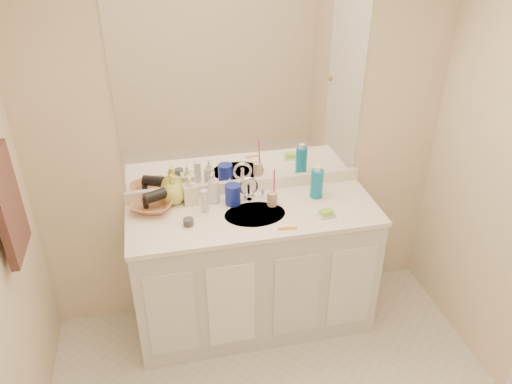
{
  "coord_description": "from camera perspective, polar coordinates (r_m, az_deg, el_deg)",
  "views": [
    {
      "loc": [
        -0.53,
        -1.44,
        2.5
      ],
      "look_at": [
        0.0,
        0.97,
        1.05
      ],
      "focal_mm": 35.0,
      "sensor_mm": 36.0,
      "label": 1
    }
  ],
  "objects": [
    {
      "name": "soap_bottle_white",
      "position": [
        3.06,
        -4.91,
        0.51
      ],
      "size": [
        0.1,
        0.1,
        0.2
      ],
      "primitive_type": "imported",
      "rotation": [
        0.0,
        0.0,
        -0.38
      ],
      "color": "white",
      "rests_on": "countertop"
    },
    {
      "name": "wicker_basket",
      "position": [
        3.08,
        -11.73,
        -1.43
      ],
      "size": [
        0.31,
        0.31,
        0.06
      ],
      "primitive_type": "imported",
      "rotation": [
        0.0,
        0.0,
        -0.28
      ],
      "color": "#AF6D46",
      "rests_on": "countertop"
    },
    {
      "name": "dark_jar",
      "position": [
        2.9,
        -7.73,
        -3.42
      ],
      "size": [
        0.07,
        0.07,
        0.04
      ],
      "primitive_type": "cylinder",
      "rotation": [
        0.0,
        0.0,
        -0.19
      ],
      "color": "#3C3C44",
      "rests_on": "countertop"
    },
    {
      "name": "orange_comb",
      "position": [
        2.86,
        3.6,
        -4.18
      ],
      "size": [
        0.11,
        0.03,
        0.0
      ],
      "primitive_type": "cube",
      "rotation": [
        0.0,
        0.0,
        -0.1
      ],
      "color": "orange",
      "rests_on": "countertop"
    },
    {
      "name": "mirror",
      "position": [
        2.94,
        -1.37,
        11.72
      ],
      "size": [
        1.48,
        0.01,
        1.2
      ],
      "primitive_type": "cube",
      "color": "white",
      "rests_on": "wall_back"
    },
    {
      "name": "hair_dryer",
      "position": [
        3.05,
        -11.47,
        -0.44
      ],
      "size": [
        0.15,
        0.12,
        0.07
      ],
      "primitive_type": "cylinder",
      "rotation": [
        0.0,
        1.57,
        0.42
      ],
      "color": "black",
      "rests_on": "wicker_basket"
    },
    {
      "name": "soap_bottle_cream",
      "position": [
        3.07,
        -7.56,
        0.26
      ],
      "size": [
        0.09,
        0.09,
        0.19
      ],
      "primitive_type": "imported",
      "rotation": [
        0.0,
        0.0,
        0.07
      ],
      "color": "#F5E9C7",
      "rests_on": "countertop"
    },
    {
      "name": "vanity_cabinet",
      "position": [
        3.27,
        -0.19,
        -9.06
      ],
      "size": [
        1.5,
        0.55,
        0.85
      ],
      "primitive_type": "cube",
      "color": "silver",
      "rests_on": "floor"
    },
    {
      "name": "tan_cup",
      "position": [
        3.05,
        1.88,
        -0.76
      ],
      "size": [
        0.08,
        0.08,
        0.09
      ],
      "primitive_type": "cylinder",
      "rotation": [
        0.0,
        0.0,
        0.21
      ],
      "color": "#C7AA8C",
      "rests_on": "countertop"
    },
    {
      "name": "blue_mug",
      "position": [
        3.05,
        -2.67,
        -0.28
      ],
      "size": [
        0.12,
        0.12,
        0.13
      ],
      "primitive_type": "cylinder",
      "rotation": [
        0.0,
        0.0,
        -0.26
      ],
      "color": "navy",
      "rests_on": "countertop"
    },
    {
      "name": "soap_bottle_yellow",
      "position": [
        3.09,
        -9.46,
        0.37
      ],
      "size": [
        0.19,
        0.19,
        0.19
      ],
      "primitive_type": "imported",
      "rotation": [
        0.0,
        0.0,
        0.27
      ],
      "color": "#CED051",
      "rests_on": "countertop"
    },
    {
      "name": "faucet",
      "position": [
        3.1,
        -0.84,
        0.08
      ],
      "size": [
        0.02,
        0.02,
        0.11
      ],
      "primitive_type": "cylinder",
      "color": "silver",
      "rests_on": "countertop"
    },
    {
      "name": "toothbrush",
      "position": [
        3.0,
        2.1,
        1.0
      ],
      "size": [
        0.02,
        0.04,
        0.2
      ],
      "primitive_type": "cylinder",
      "rotation": [
        0.14,
        0.0,
        -0.29
      ],
      "color": "#E23BA9",
      "rests_on": "tan_cup"
    },
    {
      "name": "sink_basin",
      "position": [
        2.99,
        -0.12,
        -2.73
      ],
      "size": [
        0.37,
        0.37,
        0.02
      ],
      "primitive_type": "cylinder",
      "color": "silver",
      "rests_on": "countertop"
    },
    {
      "name": "wall_back",
      "position": [
        3.08,
        -1.31,
        5.4
      ],
      "size": [
        2.6,
        0.02,
        2.4
      ],
      "primitive_type": "cube",
      "color": "beige",
      "rests_on": "floor"
    },
    {
      "name": "backsplash",
      "position": [
        3.2,
        -1.2,
        0.73
      ],
      "size": [
        1.52,
        0.03,
        0.08
      ],
      "primitive_type": "cube",
      "color": "white",
      "rests_on": "countertop"
    },
    {
      "name": "soap_dish",
      "position": [
        2.99,
        8.04,
        -2.6
      ],
      "size": [
        0.1,
        0.09,
        0.01
      ],
      "primitive_type": "cube",
      "rotation": [
        0.0,
        0.0,
        0.14
      ],
      "color": "silver",
      "rests_on": "countertop"
    },
    {
      "name": "countertop",
      "position": [
        3.01,
        -0.21,
        -2.57
      ],
      "size": [
        1.52,
        0.57,
        0.03
      ],
      "primitive_type": "cube",
      "color": "white",
      "rests_on": "vanity_cabinet"
    },
    {
      "name": "extra_white_bottle",
      "position": [
        2.99,
        -5.87,
        -1.02
      ],
      "size": [
        0.05,
        0.05,
        0.14
      ],
      "primitive_type": "cylinder",
      "rotation": [
        0.0,
        0.0,
        0.13
      ],
      "color": "silver",
      "rests_on": "countertop"
    },
    {
      "name": "green_soap",
      "position": [
        2.98,
        8.06,
        -2.29
      ],
      "size": [
        0.08,
        0.06,
        0.03
      ],
      "primitive_type": "cube",
      "rotation": [
        0.0,
        0.0,
        0.07
      ],
      "color": "#93E738",
      "rests_on": "soap_dish"
    },
    {
      "name": "hand_towel",
      "position": [
        2.64,
        -26.46,
        -1.36
      ],
      "size": [
        0.04,
        0.32,
        0.55
      ],
      "primitive_type": "cube",
      "color": "#321E1A",
      "rests_on": "towel_ring"
    },
    {
      "name": "mouthwash_bottle",
      "position": [
        3.13,
        6.96,
        0.96
      ],
      "size": [
        0.08,
        0.08,
        0.19
      ],
      "primitive_type": "cylinder",
      "rotation": [
        0.0,
        0.0,
        -0.06
      ],
      "color": "#0E7CAD",
      "rests_on": "countertop"
    }
  ]
}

